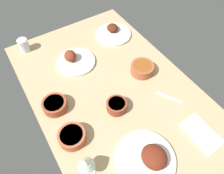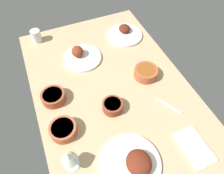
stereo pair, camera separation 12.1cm
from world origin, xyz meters
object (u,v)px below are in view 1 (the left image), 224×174
(bowl_pasta, at_px, (117,105))
(fork_loose, at_px, (170,97))
(wine_glass, at_px, (86,164))
(water_tumbler, at_px, (24,45))
(plate_center_main, at_px, (74,60))
(bowl_potatoes, at_px, (55,105))
(bowl_sauce, at_px, (72,136))
(plate_near_viewer, at_px, (149,158))
(plate_far_side, at_px, (113,33))
(folded_napkin, at_px, (201,133))
(bowl_soup, at_px, (142,68))

(bowl_pasta, xyz_separation_m, fork_loose, (-0.11, -0.30, -0.03))
(wine_glass, bearing_deg, water_tumbler, -0.98)
(wine_glass, bearing_deg, plate_center_main, -21.01)
(bowl_potatoes, bearing_deg, bowl_pasta, -123.01)
(bowl_potatoes, height_order, fork_loose, bowl_potatoes)
(water_tumbler, bearing_deg, bowl_potatoes, 179.07)
(bowl_pasta, height_order, wine_glass, wine_glass)
(bowl_sauce, xyz_separation_m, wine_glass, (-0.18, 0.01, 0.07))
(bowl_potatoes, distance_m, wine_glass, 0.40)
(plate_center_main, height_order, plate_near_viewer, plate_center_main)
(plate_far_side, bearing_deg, folded_napkin, 177.33)
(plate_near_viewer, xyz_separation_m, plate_far_side, (0.87, -0.36, -0.01))
(bowl_soup, relative_size, water_tumbler, 1.61)
(water_tumbler, xyz_separation_m, fork_loose, (-0.84, -0.58, -0.04))
(plate_near_viewer, height_order, folded_napkin, plate_near_viewer)
(plate_near_viewer, xyz_separation_m, wine_glass, (0.11, 0.26, 0.08))
(bowl_pasta, distance_m, water_tumbler, 0.78)
(bowl_soup, bearing_deg, plate_near_viewer, 145.84)
(bowl_soup, bearing_deg, bowl_sauce, 106.92)
(water_tumbler, relative_size, fork_loose, 0.55)
(bowl_pasta, distance_m, bowl_soup, 0.32)
(bowl_soup, distance_m, folded_napkin, 0.50)
(wine_glass, bearing_deg, bowl_potatoes, -1.04)
(bowl_potatoes, relative_size, folded_napkin, 0.68)
(bowl_potatoes, bearing_deg, plate_near_viewer, -153.07)
(plate_center_main, bearing_deg, bowl_potatoes, 136.75)
(folded_napkin, bearing_deg, bowl_soup, 0.32)
(plate_far_side, height_order, fork_loose, plate_far_side)
(plate_far_side, xyz_separation_m, bowl_pasta, (-0.55, 0.33, 0.01))
(bowl_soup, bearing_deg, bowl_pasta, 116.49)
(bowl_sauce, bearing_deg, bowl_potatoes, 0.03)
(bowl_soup, distance_m, wine_glass, 0.68)
(bowl_soup, bearing_deg, wine_glass, 121.32)
(fork_loose, bearing_deg, folded_napkin, 146.54)
(bowl_potatoes, height_order, folded_napkin, bowl_potatoes)
(bowl_soup, xyz_separation_m, water_tumbler, (0.59, 0.56, 0.01))
(bowl_pasta, xyz_separation_m, wine_glass, (-0.21, 0.29, 0.07))
(wine_glass, bearing_deg, plate_far_side, -39.28)
(water_tumbler, bearing_deg, bowl_pasta, -159.34)
(bowl_pasta, bearing_deg, fork_loose, -109.52)
(wine_glass, height_order, folded_napkin, wine_glass)
(folded_napkin, distance_m, fork_loose, 0.26)
(plate_center_main, bearing_deg, bowl_soup, -133.19)
(plate_center_main, relative_size, plate_far_side, 0.98)
(plate_far_side, bearing_deg, wine_glass, 140.72)
(wine_glass, relative_size, fork_loose, 0.87)
(plate_near_viewer, relative_size, bowl_soup, 2.04)
(bowl_potatoes, bearing_deg, plate_far_side, -59.32)
(folded_napkin, bearing_deg, bowl_potatoes, 46.24)
(bowl_soup, height_order, water_tumbler, water_tumbler)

